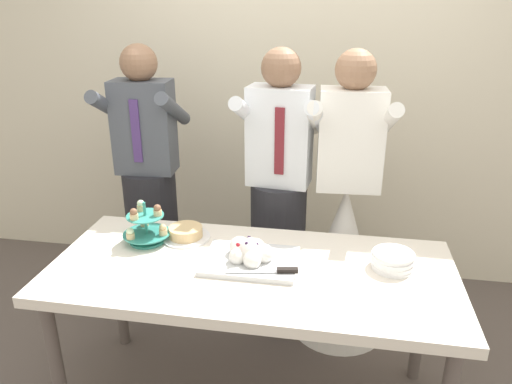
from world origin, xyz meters
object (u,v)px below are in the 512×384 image
round_cake (186,233)px  person_groom (279,211)px  plate_stack (393,260)px  cupcake_stand (146,227)px  person_bride (343,242)px  person_guest (150,197)px  main_cake_tray (250,255)px  dessert_table (251,281)px

round_cake → person_groom: (0.40, 0.47, -0.05)m
plate_stack → round_cake: (-0.99, 0.12, -0.01)m
cupcake_stand → person_bride: person_bride is taller
person_bride → round_cake: bearing=-149.3°
person_guest → main_cake_tray: bearing=-43.7°
dessert_table → main_cake_tray: size_ratio=4.15×
main_cake_tray → dessert_table: bearing=-73.1°
main_cake_tray → round_cake: 0.41m
dessert_table → cupcake_stand: 0.59m
main_cake_tray → round_cake: bearing=152.6°
round_cake → person_bride: bearing=30.7°
cupcake_stand → plate_stack: bearing=-2.7°
cupcake_stand → plate_stack: (1.16, -0.05, -0.04)m
dessert_table → cupcake_stand: size_ratio=7.83×
person_groom → person_bride: bearing=-1.4°
round_cake → person_groom: bearing=49.5°
plate_stack → person_bride: person_bride is taller
person_bride → person_guest: (-1.18, 0.08, 0.16)m
round_cake → person_guest: person_guest is taller
person_groom → person_bride: (0.38, -0.01, -0.16)m
dessert_table → person_bride: person_bride is taller
dessert_table → person_bride: 0.81m
cupcake_stand → plate_stack: size_ratio=1.22×
cupcake_stand → round_cake: size_ratio=0.96×
main_cake_tray → round_cake: size_ratio=1.81×
plate_stack → person_groom: (-0.58, 0.60, -0.07)m
plate_stack → person_bride: (-0.21, 0.59, -0.23)m
plate_stack → round_cake: 1.00m
dessert_table → person_bride: size_ratio=1.08×
cupcake_stand → person_bride: 1.13m
cupcake_stand → person_groom: size_ratio=0.14×
main_cake_tray → person_groom: size_ratio=0.26×
plate_stack → person_groom: person_groom is taller
round_cake → person_guest: size_ratio=0.14×
dessert_table → cupcake_stand: (-0.55, 0.15, 0.15)m
round_cake → person_bride: size_ratio=0.14×
dessert_table → main_cake_tray: main_cake_tray is taller
cupcake_stand → person_guest: person_guest is taller
round_cake → dessert_table: bearing=-30.6°
dessert_table → person_guest: 1.08m
dessert_table → person_groom: bearing=87.3°
plate_stack → person_bride: 0.66m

